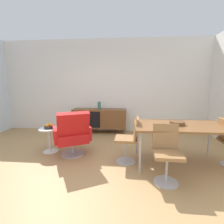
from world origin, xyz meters
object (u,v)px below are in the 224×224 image
object	(u,v)px
dining_chair_near_window	(129,138)
dining_table	(180,127)
side_table_round	(50,137)
dining_chair_front_left	(167,151)
fruit_bowl	(49,126)
wooden_bowl_on_table	(177,123)
lounge_chair_red	(72,134)
sideboard	(100,118)
vase_cobalt	(99,105)

from	to	relation	value
dining_chair_near_window	dining_table	bearing A→B (deg)	0.14
side_table_round	dining_chair_front_left	bearing A→B (deg)	-21.71
dining_table	fruit_bowl	distance (m)	2.63
wooden_bowl_on_table	fruit_bowl	distance (m)	2.59
lounge_chair_red	fruit_bowl	world-z (taller)	lounge_chair_red
sideboard	wooden_bowl_on_table	size ratio (longest dim) A/B	6.15
side_table_round	sideboard	bearing A→B (deg)	61.14
fruit_bowl	wooden_bowl_on_table	bearing A→B (deg)	-7.31
dining_table	wooden_bowl_on_table	bearing A→B (deg)	166.64
dining_chair_near_window	lounge_chair_red	world-z (taller)	lounge_chair_red
lounge_chair_red	side_table_round	bearing A→B (deg)	164.27
vase_cobalt	dining_chair_front_left	size ratio (longest dim) A/B	0.26
sideboard	side_table_round	xyz separation A→B (m)	(-0.84, -1.53, -0.12)
dining_chair_near_window	lounge_chair_red	xyz separation A→B (m)	(-1.15, 0.18, -0.00)
dining_table	side_table_round	distance (m)	2.65
wooden_bowl_on_table	lounge_chair_red	bearing A→B (deg)	175.18
dining_chair_front_left	lounge_chair_red	xyz separation A→B (m)	(-1.69, 0.74, -0.00)
vase_cobalt	wooden_bowl_on_table	world-z (taller)	vase_cobalt
dining_chair_near_window	vase_cobalt	bearing A→B (deg)	115.06
wooden_bowl_on_table	lounge_chair_red	world-z (taller)	lounge_chair_red
vase_cobalt	side_table_round	xyz separation A→B (m)	(-0.84, -1.53, -0.51)
wooden_bowl_on_table	dining_chair_front_left	xyz separation A→B (m)	(-0.31, -0.57, -0.30)
dining_table	lounge_chair_red	world-z (taller)	lounge_chair_red
lounge_chair_red	sideboard	bearing A→B (deg)	80.69
wooden_bowl_on_table	side_table_round	bearing A→B (deg)	172.71
sideboard	lounge_chair_red	size ratio (longest dim) A/B	1.69
wooden_bowl_on_table	dining_chair_front_left	bearing A→B (deg)	-118.24
sideboard	fruit_bowl	size ratio (longest dim) A/B	8.00
sideboard	side_table_round	world-z (taller)	sideboard
sideboard	dining_chair_near_window	xyz separation A→B (m)	(0.87, -1.87, 0.03)
dining_chair_near_window	fruit_bowl	world-z (taller)	dining_chair_near_window
fruit_bowl	lounge_chair_red	bearing A→B (deg)	-15.81
wooden_bowl_on_table	side_table_round	xyz separation A→B (m)	(-2.56, 0.33, -0.45)
side_table_round	dining_table	bearing A→B (deg)	-7.40
fruit_bowl	dining_chair_near_window	bearing A→B (deg)	-11.25
wooden_bowl_on_table	lounge_chair_red	xyz separation A→B (m)	(-1.99, 0.17, -0.30)
dining_table	lounge_chair_red	distance (m)	2.06
lounge_chair_red	side_table_round	xyz separation A→B (m)	(-0.57, 0.16, -0.15)
sideboard	lounge_chair_red	bearing A→B (deg)	-99.31
sideboard	fruit_bowl	world-z (taller)	sideboard
vase_cobalt	dining_chair_front_left	bearing A→B (deg)	-59.77
side_table_round	fruit_bowl	distance (m)	0.24
vase_cobalt	dining_chair_front_left	world-z (taller)	vase_cobalt
dining_chair_near_window	sideboard	bearing A→B (deg)	114.99
dining_chair_front_left	dining_chair_near_window	bearing A→B (deg)	134.11
lounge_chair_red	dining_chair_front_left	bearing A→B (deg)	-23.61
vase_cobalt	dining_chair_near_window	distance (m)	2.10
dining_chair_front_left	lounge_chair_red	size ratio (longest dim) A/B	0.90
wooden_bowl_on_table	sideboard	bearing A→B (deg)	132.77
wooden_bowl_on_table	vase_cobalt	bearing A→B (deg)	132.80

